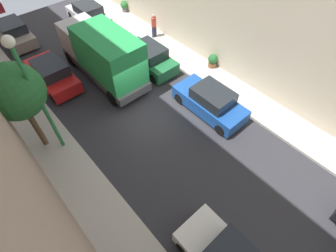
{
  "coord_description": "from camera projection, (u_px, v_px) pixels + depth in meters",
  "views": [
    {
      "loc": [
        -5.67,
        -8.0,
        10.68
      ],
      "look_at": [
        -0.06,
        -1.68,
        0.5
      ],
      "focal_mm": 27.53,
      "sensor_mm": 36.0,
      "label": 1
    }
  ],
  "objects": [
    {
      "name": "parked_car_right_4",
      "position": [
        89.0,
        15.0,
        20.2
      ],
      "size": [
        1.78,
        4.2,
        1.57
      ],
      "color": "silver",
      "rests_on": "ground"
    },
    {
      "name": "potted_plant_2",
      "position": [
        213.0,
        60.0,
        16.6
      ],
      "size": [
        0.62,
        0.62,
        0.88
      ],
      "color": "brown",
      "rests_on": "sidewalk_right"
    },
    {
      "name": "ground",
      "position": [
        149.0,
        114.0,
        14.44
      ],
      "size": [
        32.0,
        32.0,
        0.0
      ],
      "primitive_type": "plane",
      "color": "#2D2D33"
    },
    {
      "name": "parked_car_left_2",
      "position": [
        52.0,
        74.0,
        15.57
      ],
      "size": [
        1.78,
        4.2,
        1.57
      ],
      "color": "red",
      "rests_on": "ground"
    },
    {
      "name": "potted_plant_4",
      "position": [
        124.0,
        6.0,
        21.37
      ],
      "size": [
        0.62,
        0.62,
        0.87
      ],
      "color": "slate",
      "rests_on": "sidewalk_right"
    },
    {
      "name": "parked_car_right_3",
      "position": [
        148.0,
        57.0,
        16.64
      ],
      "size": [
        1.78,
        4.2,
        1.57
      ],
      "color": "#1E6638",
      "rests_on": "ground"
    },
    {
      "name": "pedestrian",
      "position": [
        154.0,
        25.0,
        18.55
      ],
      "size": [
        0.4,
        0.36,
        1.72
      ],
      "color": "#2D334C",
      "rests_on": "sidewalk_right"
    },
    {
      "name": "delivery_truck",
      "position": [
        103.0,
        54.0,
        15.05
      ],
      "size": [
        2.26,
        6.6,
        3.38
      ],
      "color": "#4C4C51",
      "rests_on": "ground"
    },
    {
      "name": "street_tree_0",
      "position": [
        15.0,
        92.0,
        10.31
      ],
      "size": [
        2.4,
        2.4,
        4.69
      ],
      "color": "brown",
      "rests_on": "sidewalk_left"
    },
    {
      "name": "sidewalk_left",
      "position": [
        67.0,
        164.0,
        12.27
      ],
      "size": [
        2.0,
        44.0,
        0.15
      ],
      "primitive_type": "cube",
      "color": "#B7B2A8",
      "rests_on": "ground"
    },
    {
      "name": "lamp_post",
      "position": [
        32.0,
        85.0,
        9.9
      ],
      "size": [
        0.44,
        0.44,
        6.03
      ],
      "color": "#26723F",
      "rests_on": "sidewalk_left"
    },
    {
      "name": "parked_car_right_2",
      "position": [
        210.0,
        102.0,
        14.05
      ],
      "size": [
        1.78,
        4.2,
        1.57
      ],
      "color": "#194799",
      "rests_on": "ground"
    },
    {
      "name": "sidewalk_right",
      "position": [
        210.0,
        75.0,
        16.5
      ],
      "size": [
        2.0,
        44.0,
        0.15
      ],
      "primitive_type": "cube",
      "color": "#B7B2A8",
      "rests_on": "ground"
    },
    {
      "name": "parked_car_left_3",
      "position": [
        14.0,
        33.0,
        18.52
      ],
      "size": [
        1.78,
        4.2,
        1.57
      ],
      "color": "gray",
      "rests_on": "ground"
    }
  ]
}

